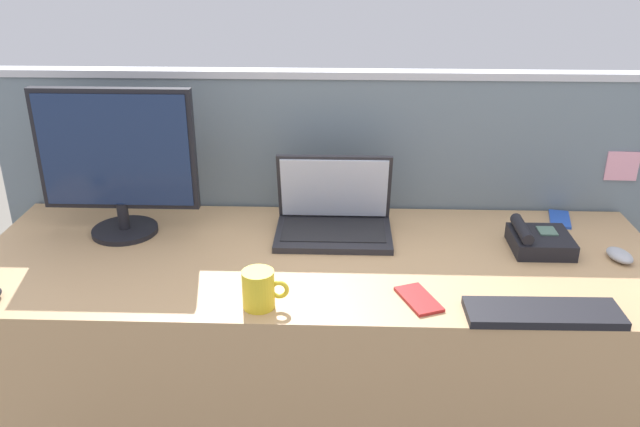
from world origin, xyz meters
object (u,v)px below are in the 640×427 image
(cell_phone_red_case, at_px, (419,299))
(cell_phone_blue_case, at_px, (560,219))
(desktop_monitor, at_px, (117,158))
(keyboard_main, at_px, (543,313))
(computer_mouse_right_hand, at_px, (620,255))
(laptop, at_px, (334,214))
(coffee_mug, at_px, (259,289))
(desk_phone, at_px, (538,240))

(cell_phone_red_case, distance_m, cell_phone_blue_case, 0.76)
(desktop_monitor, relative_size, cell_phone_red_case, 3.32)
(keyboard_main, height_order, computer_mouse_right_hand, computer_mouse_right_hand)
(keyboard_main, bearing_deg, cell_phone_red_case, 166.98)
(desktop_monitor, height_order, cell_phone_red_case, desktop_monitor)
(laptop, relative_size, coffee_mug, 3.02)
(desk_phone, xyz_separation_m, computer_mouse_right_hand, (0.23, -0.06, -0.01))
(keyboard_main, relative_size, cell_phone_blue_case, 2.83)
(keyboard_main, bearing_deg, laptop, 137.32)
(desk_phone, height_order, cell_phone_blue_case, desk_phone)
(desk_phone, height_order, keyboard_main, desk_phone)
(cell_phone_red_case, height_order, cell_phone_blue_case, same)
(keyboard_main, bearing_deg, cell_phone_blue_case, 69.23)
(keyboard_main, relative_size, coffee_mug, 3.22)
(keyboard_main, bearing_deg, computer_mouse_right_hand, 45.10)
(desk_phone, relative_size, computer_mouse_right_hand, 1.78)
(laptop, height_order, keyboard_main, laptop)
(cell_phone_blue_case, bearing_deg, desk_phone, -108.23)
(desktop_monitor, relative_size, computer_mouse_right_hand, 4.99)
(desk_phone, bearing_deg, desktop_monitor, 176.47)
(desktop_monitor, bearing_deg, cell_phone_blue_case, 5.56)
(desktop_monitor, distance_m, desk_phone, 1.34)
(laptop, xyz_separation_m, coffee_mug, (-0.19, -0.47, -0.01))
(desk_phone, bearing_deg, cell_phone_red_case, -141.27)
(desktop_monitor, height_order, coffee_mug, desktop_monitor)
(desktop_monitor, xyz_separation_m, cell_phone_red_case, (0.92, -0.40, -0.25))
(laptop, relative_size, cell_phone_red_case, 2.47)
(cell_phone_blue_case, relative_size, coffee_mug, 1.14)
(desktop_monitor, xyz_separation_m, cell_phone_blue_case, (1.45, 0.14, -0.25))
(laptop, relative_size, cell_phone_blue_case, 2.65)
(cell_phone_blue_case, distance_m, coffee_mug, 1.12)
(coffee_mug, bearing_deg, computer_mouse_right_hand, 16.05)
(laptop, distance_m, cell_phone_blue_case, 0.78)
(computer_mouse_right_hand, bearing_deg, coffee_mug, -179.26)
(coffee_mug, bearing_deg, desktop_monitor, 137.95)
(desktop_monitor, relative_size, cell_phone_blue_case, 3.56)
(cell_phone_blue_case, bearing_deg, cell_phone_red_case, -121.66)
(keyboard_main, xyz_separation_m, cell_phone_red_case, (-0.31, 0.07, -0.01))
(computer_mouse_right_hand, bearing_deg, keyboard_main, -149.44)
(laptop, bearing_deg, keyboard_main, -41.92)
(desktop_monitor, bearing_deg, computer_mouse_right_hand, -5.39)
(laptop, bearing_deg, coffee_mug, -111.71)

